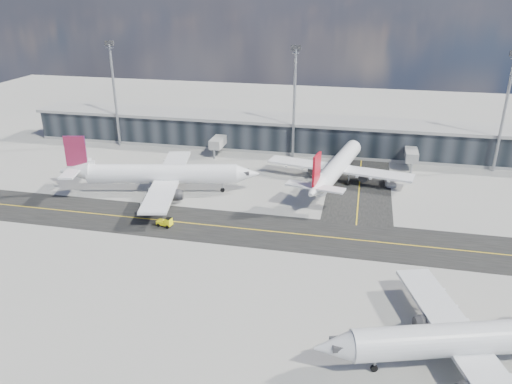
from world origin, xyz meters
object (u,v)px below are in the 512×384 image
Objects in this scene: airliner_redtail at (337,167)px; service_van at (390,181)px; airliner_af at (160,174)px; airliner_near at (480,339)px; baggage_tug at (166,222)px.

airliner_redtail is 7.21× the size of service_van.
airliner_af reaches higher than airliner_redtail.
airliner_near is at bearing -58.85° from airliner_redtail.
airliner_af is 1.11× the size of airliner_near.
airliner_redtail is 12.62× the size of baggage_tug.
baggage_tug is at bearing -144.72° from service_van.
airliner_redtail is (37.51, 14.06, -0.33)m from airliner_af.
airliner_near reaches higher than baggage_tug.
baggage_tug reaches higher than service_van.
airliner_redtail is at bearing 2.31° from airliner_near.
airliner_af is at bearing 35.97° from airliner_near.
baggage_tug is (7.53, -15.86, -3.32)m from airliner_af.
airliner_redtail is at bearing 98.24° from airliner_af.
airliner_redtail is 12.76m from service_van.
baggage_tug is at bearing 13.07° from airliner_af.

